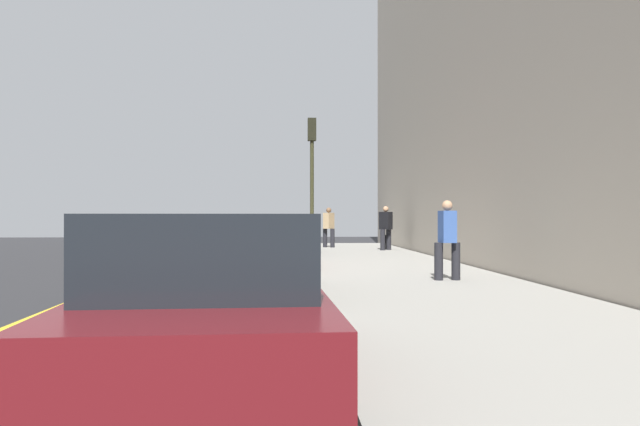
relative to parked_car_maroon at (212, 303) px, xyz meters
name	(u,v)px	position (x,y,z in m)	size (l,w,h in m)	color
ground_plane	(264,271)	(11.62, -0.11, -0.76)	(56.00, 56.00, 0.00)	#28282B
sidewalk	(384,268)	(11.62, -3.41, -0.68)	(28.00, 4.60, 0.15)	gray
building_facade	(481,2)	(11.62, -6.16, 6.74)	(32.00, 0.80, 15.00)	#9E9384
lane_stripe_centre	(145,272)	(11.62, 3.09, -0.75)	(28.00, 0.14, 0.01)	gold
parked_car_maroon	(212,303)	(0.00, 0.00, 0.00)	(4.67, 2.02, 1.51)	black
parked_car_silver	(249,258)	(5.57, -0.03, 0.00)	(4.41, 1.91, 1.51)	black
parked_car_red	(267,243)	(11.68, -0.18, 0.00)	(4.16, 1.91, 1.51)	black
parked_car_charcoal	(268,237)	(17.24, -0.10, 0.00)	(4.49, 1.91, 1.51)	black
pedestrian_black_coat	(386,227)	(19.12, -4.75, 0.33)	(0.55, 0.54, 1.75)	black
pedestrian_blue_coat	(447,238)	(7.52, -4.08, 0.29)	(0.46, 0.56, 1.68)	black
pedestrian_tan_coat	(329,226)	(21.42, -2.64, 0.31)	(0.55, 0.51, 1.73)	black
traffic_light_pole	(312,164)	(13.87, -1.54, 2.36)	(0.35, 0.26, 4.40)	#2D2D19
rolling_suitcase	(386,242)	(19.57, -4.85, -0.31)	(0.34, 0.22, 0.95)	black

